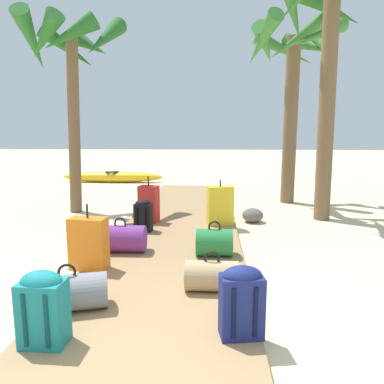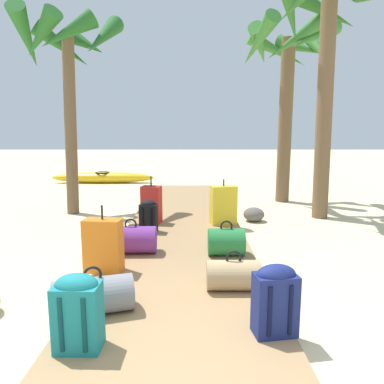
# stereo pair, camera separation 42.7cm
# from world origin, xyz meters

# --- Properties ---
(ground_plane) EXTENTS (60.00, 60.00, 0.00)m
(ground_plane) POSITION_xyz_m (0.00, 3.61, 0.00)
(ground_plane) COLOR beige
(boardwalk) EXTENTS (1.93, 9.03, 0.08)m
(boardwalk) POSITION_xyz_m (0.00, 4.52, 0.04)
(boardwalk) COLOR #9E7A51
(boardwalk) RESTS_ON ground
(duffel_bag_purple) EXTENTS (0.67, 0.37, 0.47)m
(duffel_bag_purple) POSITION_xyz_m (-0.67, 2.83, 0.26)
(duffel_bag_purple) COLOR #6B2D84
(duffel_bag_purple) RESTS_ON boardwalk
(duffel_bag_grey) EXTENTS (0.76, 0.51, 0.44)m
(duffel_bag_grey) POSITION_xyz_m (-0.73, 1.20, 0.25)
(duffel_bag_grey) COLOR slate
(duffel_bag_grey) RESTS_ON boardwalk
(suitcase_yellow) EXTENTS (0.48, 0.32, 0.79)m
(suitcase_yellow) POSITION_xyz_m (0.69, 4.37, 0.42)
(suitcase_yellow) COLOR gold
(suitcase_yellow) RESTS_ON boardwalk
(duffel_bag_tan) EXTENTS (0.54, 0.31, 0.42)m
(duffel_bag_tan) POSITION_xyz_m (0.56, 1.69, 0.24)
(duffel_bag_tan) COLOR tan
(duffel_bag_tan) RESTS_ON boardwalk
(backpack_teal) EXTENTS (0.34, 0.25, 0.58)m
(backpack_teal) POSITION_xyz_m (-0.70, 0.66, 0.39)
(backpack_teal) COLOR #197A7F
(backpack_teal) RESTS_ON boardwalk
(backpack_black) EXTENTS (0.29, 0.23, 0.52)m
(backpack_black) POSITION_xyz_m (-0.56, 3.85, 0.36)
(backpack_black) COLOR black
(backpack_black) RESTS_ON boardwalk
(suitcase_red) EXTENTS (0.37, 0.30, 0.83)m
(suitcase_red) POSITION_xyz_m (-0.58, 4.47, 0.41)
(suitcase_red) COLOR red
(suitcase_red) RESTS_ON boardwalk
(backpack_navy) EXTENTS (0.36, 0.26, 0.58)m
(backpack_navy) POSITION_xyz_m (0.80, 0.86, 0.38)
(backpack_navy) COLOR navy
(backpack_navy) RESTS_ON boardwalk
(duffel_bag_green) EXTENTS (0.47, 0.35, 0.47)m
(duffel_bag_green) POSITION_xyz_m (0.59, 2.74, 0.26)
(duffel_bag_green) COLOR #237538
(duffel_bag_green) RESTS_ON boardwalk
(suitcase_orange) EXTENTS (0.45, 0.27, 0.78)m
(suitcase_orange) POSITION_xyz_m (-0.88, 2.19, 0.39)
(suitcase_orange) COLOR orange
(suitcase_orange) RESTS_ON boardwalk
(palm_tree_near_left) EXTENTS (2.08, 1.90, 4.05)m
(palm_tree_near_left) POSITION_xyz_m (-2.35, 5.66, 3.18)
(palm_tree_near_left) COLOR brown
(palm_tree_near_left) RESTS_ON ground
(palm_tree_near_right) EXTENTS (2.10, 2.16, 4.66)m
(palm_tree_near_right) POSITION_xyz_m (2.66, 5.28, 3.50)
(palm_tree_near_right) COLOR brown
(palm_tree_near_right) RESTS_ON ground
(palm_tree_far_right) EXTENTS (2.23, 2.19, 4.18)m
(palm_tree_far_right) POSITION_xyz_m (2.34, 6.88, 3.25)
(palm_tree_far_right) COLOR brown
(palm_tree_far_right) RESTS_ON ground
(kayak) EXTENTS (3.40, 0.54, 0.37)m
(kayak) POSITION_xyz_m (-2.84, 10.15, 0.18)
(kayak) COLOR gold
(kayak) RESTS_ON ground
(rock_right_near) EXTENTS (0.56, 0.56, 0.27)m
(rock_right_near) POSITION_xyz_m (1.32, 4.88, 0.13)
(rock_right_near) COLOR #5B5651
(rock_right_near) RESTS_ON ground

